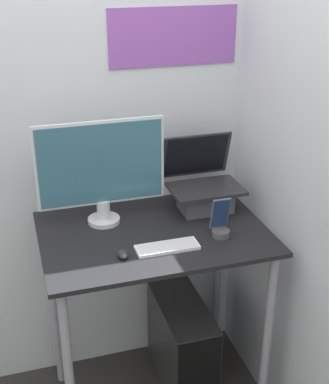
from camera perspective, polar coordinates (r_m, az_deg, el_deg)
wall_back at (r=2.56m, az=-3.84°, el=6.58°), size 6.00×0.06×2.60m
wall_side_right at (r=2.11m, az=16.42°, el=1.55°), size 0.05×6.00×2.60m
desk at (r=2.39m, az=-1.13°, el=-7.57°), size 0.97×0.68×0.98m
laptop at (r=2.48m, az=4.23°, el=0.17°), size 0.33×0.29×0.33m
monitor at (r=2.30m, az=-6.76°, el=2.24°), size 0.55×0.14×0.47m
keyboard at (r=2.18m, az=0.30°, el=-5.89°), size 0.26×0.09×0.02m
mouse at (r=2.12m, az=-4.45°, el=-6.65°), size 0.04×0.06×0.03m
cell_phone at (r=2.26m, az=5.99°, el=-3.55°), size 0.08×0.08×0.17m
computer_tower at (r=2.80m, az=1.86°, el=-16.26°), size 0.22×0.51×0.51m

